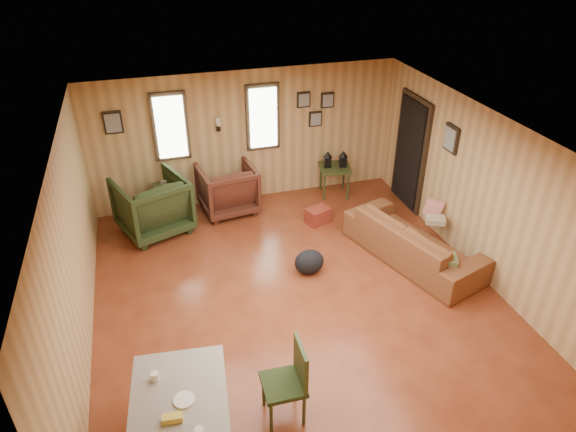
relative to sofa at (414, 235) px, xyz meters
name	(u,v)px	position (x,y,z in m)	size (l,w,h in m)	color
room	(303,209)	(-1.80, -0.02, 0.76)	(5.54, 6.04, 2.44)	brown
sofa	(414,235)	(0.00, 0.00, 0.00)	(2.27, 0.66, 0.89)	brown
recliner_brown	(227,187)	(-2.44, 2.30, 0.04)	(0.93, 0.87, 0.96)	#4C2216
recliner_green	(152,203)	(-3.75, 1.98, 0.10)	(1.05, 0.98, 1.08)	#263216
end_table	(173,197)	(-3.39, 2.30, -0.02)	(0.62, 0.57, 0.76)	#36421D
side_table	(335,165)	(-0.40, 2.33, 0.16)	(0.66, 0.66, 0.89)	#36421D
cooler	(318,216)	(-1.04, 1.43, -0.30)	(0.46, 0.39, 0.28)	maroon
backpack	(309,262)	(-1.64, 0.11, -0.25)	(0.54, 0.47, 0.38)	black
sofa_pillows	(439,235)	(0.30, -0.18, 0.05)	(0.92, 1.52, 0.32)	brown
dining_table	(179,416)	(-3.78, -2.48, 0.25)	(1.06, 1.59, 0.99)	gray
dining_chair	(290,378)	(-2.63, -2.20, 0.09)	(0.44, 0.44, 0.96)	#263216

